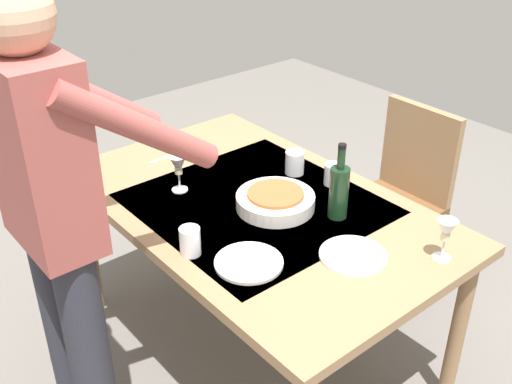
% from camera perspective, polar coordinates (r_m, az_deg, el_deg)
% --- Properties ---
extents(ground_plane, '(6.00, 6.00, 0.00)m').
position_cam_1_polar(ground_plane, '(2.82, -0.00, -14.30)').
color(ground_plane, '#66605B').
extents(dining_table, '(1.55, 0.96, 0.75)m').
position_cam_1_polar(dining_table, '(2.40, -0.00, -2.54)').
color(dining_table, '#93704C').
rests_on(dining_table, ground_plane).
extents(chair_near, '(0.40, 0.40, 0.91)m').
position_cam_1_polar(chair_near, '(2.99, 13.49, 0.32)').
color(chair_near, brown).
rests_on(chair_near, ground_plane).
extents(person_server, '(0.42, 0.61, 1.69)m').
position_cam_1_polar(person_server, '(1.98, -17.98, -2.08)').
color(person_server, '#2D2D38').
rests_on(person_server, ground_plane).
extents(wine_bottle, '(0.07, 0.07, 0.30)m').
position_cam_1_polar(wine_bottle, '(2.24, 7.75, 0.15)').
color(wine_bottle, black).
rests_on(wine_bottle, dining_table).
extents(wine_glass_left, '(0.07, 0.07, 0.15)m').
position_cam_1_polar(wine_glass_left, '(2.09, 17.31, -3.63)').
color(wine_glass_left, white).
rests_on(wine_glass_left, dining_table).
extents(wine_glass_right, '(0.07, 0.07, 0.15)m').
position_cam_1_polar(wine_glass_right, '(2.41, -7.27, 2.31)').
color(wine_glass_right, white).
rests_on(wine_glass_right, dining_table).
extents(water_cup_near_left, '(0.07, 0.07, 0.10)m').
position_cam_1_polar(water_cup_near_left, '(2.06, -6.17, -4.59)').
color(water_cup_near_left, silver).
rests_on(water_cup_near_left, dining_table).
extents(water_cup_near_right, '(0.08, 0.08, 0.10)m').
position_cam_1_polar(water_cup_near_right, '(2.56, 3.63, 2.76)').
color(water_cup_near_right, silver).
rests_on(water_cup_near_right, dining_table).
extents(water_cup_far_left, '(0.07, 0.07, 0.09)m').
position_cam_1_polar(water_cup_far_left, '(2.49, 7.20, 1.64)').
color(water_cup_far_left, silver).
rests_on(water_cup_far_left, dining_table).
extents(serving_bowl_pasta, '(0.30, 0.30, 0.07)m').
position_cam_1_polar(serving_bowl_pasta, '(2.31, 1.82, -0.77)').
color(serving_bowl_pasta, white).
rests_on(serving_bowl_pasta, dining_table).
extents(dinner_plate_near, '(0.23, 0.23, 0.01)m').
position_cam_1_polar(dinner_plate_near, '(2.09, 9.06, -5.88)').
color(dinner_plate_near, white).
rests_on(dinner_plate_near, dining_table).
extents(dinner_plate_far, '(0.23, 0.23, 0.01)m').
position_cam_1_polar(dinner_plate_far, '(2.03, -0.68, -6.60)').
color(dinner_plate_far, white).
rests_on(dinner_plate_far, dining_table).
extents(table_fork, '(0.04, 0.18, 0.00)m').
position_cam_1_polar(table_fork, '(2.74, -8.31, 3.31)').
color(table_fork, silver).
rests_on(table_fork, dining_table).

